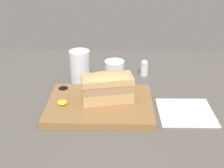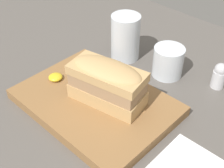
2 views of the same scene
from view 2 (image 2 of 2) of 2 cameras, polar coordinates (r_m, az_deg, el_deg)
name	(u,v)px [view 2 (image 2 of 2)]	position (r cm, az deg, el deg)	size (l,w,h in cm)	color
dining_table	(107,106)	(72.88, -0.98, -4.00)	(162.77, 103.07, 2.00)	#56514C
serving_board	(95,102)	(70.61, -3.06, -3.31)	(34.02, 24.55, 2.50)	olive
sandwich	(107,81)	(65.83, -0.91, 0.48)	(17.45, 10.54, 9.76)	tan
mustard_dollop	(56,77)	(75.78, -10.29, 1.25)	(3.33, 3.33, 1.33)	gold
water_glass	(125,40)	(84.51, 2.46, 8.03)	(7.76, 7.76, 12.41)	silver
wine_glass	(168,62)	(79.85, 10.20, 3.93)	(7.70, 7.70, 7.78)	silver
salt_shaker	(219,75)	(78.99, 19.03, 1.50)	(3.27, 3.27, 6.68)	silver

